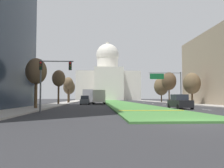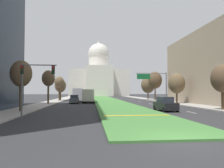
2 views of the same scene
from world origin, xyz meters
TOP-DOWN VIEW (x-y plane):
  - ground_plane at (0.00, 57.50)m, footprint 260.00×260.00m
  - grass_median at (0.00, 51.75)m, footprint 7.28×103.50m
  - median_curb_nose at (0.00, 10.64)m, footprint 6.55×0.50m
  - lane_dashes_right at (7.56, 33.24)m, footprint 0.16×40.91m
  - sidewalk_left at (-13.49, 46.00)m, footprint 4.00×103.50m
  - sidewalk_right at (13.49, 46.00)m, footprint 4.00×103.50m
  - capitol_building at (0.00, 114.15)m, footprint 31.81×29.17m
  - traffic_light_near_left at (-10.14, 10.75)m, footprint 3.34×0.35m
  - overhead_guide_sign at (8.70, 33.48)m, footprint 6.55×0.20m
  - street_tree_left_near at (-12.99, 16.93)m, footprint 2.58×2.58m
  - street_tree_right_near at (12.79, 16.55)m, footprint 2.98×2.98m
  - street_tree_left_mid at (-12.85, 33.33)m, footprint 2.53×2.53m
  - street_tree_right_mid at (12.90, 32.18)m, footprint 3.33×3.33m
  - street_tree_left_far at (-12.60, 46.49)m, footprint 2.41×2.41m
  - street_tree_right_far at (12.49, 45.68)m, footprint 3.63×3.63m
  - street_tree_left_distant at (-12.86, 50.58)m, footprint 3.06×3.06m
  - street_tree_right_distant at (12.28, 52.13)m, footprint 4.02×4.02m
  - sedan_lead_stopped at (5.05, 16.73)m, footprint 2.09×4.23m
  - sedan_midblock at (-7.93, 35.82)m, footprint 1.87×4.45m
  - sedan_distant at (-7.73, 48.86)m, footprint 2.19×4.62m
  - sedan_far_horizon at (-7.64, 62.82)m, footprint 2.08×4.45m
  - box_truck_delivery at (-7.47, 41.93)m, footprint 2.40×6.40m
  - city_bus at (-5.05, 40.08)m, footprint 2.62×11.00m

SIDE VIEW (x-z plane):
  - ground_plane at x=0.00m, z-range 0.00..0.00m
  - lane_dashes_right at x=7.56m, z-range 0.00..0.01m
  - grass_median at x=0.00m, z-range 0.00..0.14m
  - sidewalk_left at x=-13.49m, z-range 0.00..0.15m
  - sidewalk_right at x=13.49m, z-range 0.00..0.15m
  - median_curb_nose at x=0.00m, z-range 0.14..0.18m
  - sedan_far_horizon at x=-7.64m, z-range -0.05..1.66m
  - sedan_midblock at x=-7.93m, z-range -0.06..1.73m
  - sedan_lead_stopped at x=5.05m, z-range -0.07..1.77m
  - sedan_distant at x=-7.73m, z-range -0.07..1.79m
  - box_truck_delivery at x=-7.47m, z-range 0.08..3.28m
  - city_bus at x=-5.05m, z-range 0.29..3.24m
  - traffic_light_near_left at x=-10.14m, z-range 1.20..6.40m
  - street_tree_left_distant at x=-12.86m, z-range 1.08..7.14m
  - street_tree_right_mid at x=12.90m, z-range 1.03..7.28m
  - street_tree_right_near at x=12.79m, z-range 1.16..7.29m
  - street_tree_right_distant at x=12.28m, z-range 0.98..7.99m
  - street_tree_left_near at x=-12.99m, z-range 1.48..7.81m
  - overhead_guide_sign at x=8.70m, z-range 1.44..7.94m
  - street_tree_left_far at x=-12.60m, z-range 1.63..8.06m
  - street_tree_left_mid at x=-12.85m, z-range 1.69..8.38m
  - street_tree_right_far at x=12.49m, z-range 1.59..9.37m
  - capitol_building at x=0.00m, z-range -5.59..25.61m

